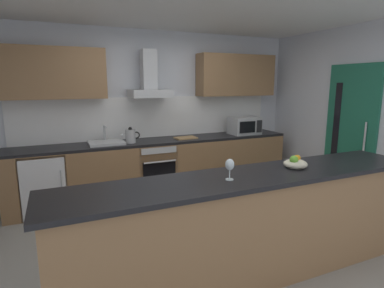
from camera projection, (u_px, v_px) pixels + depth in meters
The scene contains 17 objects.
ground at pixel (204, 238), 3.67m from camera, with size 6.00×4.84×0.02m, color gray.
wall_back at pixel (152, 112), 5.19m from camera, with size 6.00×0.12×2.60m, color silver.
wall_right at pixel (367, 117), 4.44m from camera, with size 0.12×4.84×2.60m, color silver.
backsplash_tile at pixel (153, 117), 5.14m from camera, with size 4.25×0.02×0.66m, color white.
counter_back at pixel (160, 168), 5.01m from camera, with size 4.40×0.60×0.90m.
counter_island at pixel (251, 227), 2.83m from camera, with size 3.52×0.64×0.99m.
upper_cabinets at pixel (155, 74), 4.87m from camera, with size 4.34×0.32×0.70m.
side_door at pixel (350, 135), 4.63m from camera, with size 0.08×0.85×2.05m.
oven at pixel (154, 168), 4.94m from camera, with size 0.60×0.62×0.80m.
refrigerator at pixel (44, 183), 4.32m from camera, with size 0.58×0.60×0.85m.
microwave at pixel (244, 126), 5.46m from camera, with size 0.50×0.38×0.30m.
sink at pixel (106, 142), 4.58m from camera, with size 0.50×0.40×0.26m.
kettle at pixel (131, 136), 4.66m from camera, with size 0.29×0.15×0.24m.
range_hood at pixel (149, 82), 4.80m from camera, with size 0.62×0.45×0.72m.
wine_glass at pixel (230, 165), 2.56m from camera, with size 0.08×0.08×0.18m.
fruit_bowl at pixel (295, 163), 2.95m from camera, with size 0.22×0.22×0.13m.
chopping_board at pixel (186, 138), 5.05m from camera, with size 0.34×0.22×0.02m, color tan.
Camera 1 is at (-1.50, -3.04, 1.78)m, focal length 29.32 mm.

